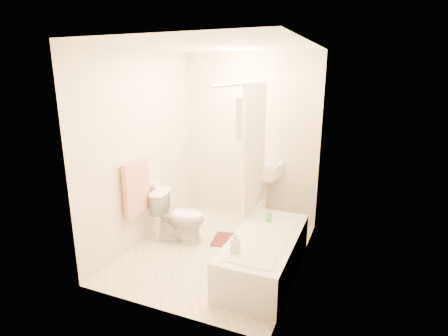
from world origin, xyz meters
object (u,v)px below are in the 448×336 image
at_px(soap_bottle, 235,242).
at_px(bathtub, 265,254).
at_px(toilet, 180,217).
at_px(sink, 261,191).
at_px(bath_mat, 234,241).

bearing_deg(soap_bottle, bathtub, 67.77).
xyz_separation_m(toilet, sink, (0.81, 0.93, 0.16)).
xyz_separation_m(bathtub, soap_bottle, (-0.18, -0.44, 0.32)).
height_order(bathtub, soap_bottle, soap_bottle).
xyz_separation_m(toilet, bath_mat, (0.66, 0.24, -0.32)).
xyz_separation_m(bathtub, bath_mat, (-0.57, 0.54, -0.20)).
relative_size(bathtub, soap_bottle, 7.23).
distance_m(toilet, soap_bottle, 1.30).
xyz_separation_m(sink, bathtub, (0.42, -1.23, -0.27)).
xyz_separation_m(sink, soap_bottle, (0.24, -1.67, 0.04)).
bearing_deg(bathtub, bath_mat, 136.57).
relative_size(toilet, soap_bottle, 3.21).
bearing_deg(toilet, bathtub, -112.47).
xyz_separation_m(toilet, bathtub, (1.23, -0.30, -0.12)).
bearing_deg(soap_bottle, bath_mat, 111.84).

